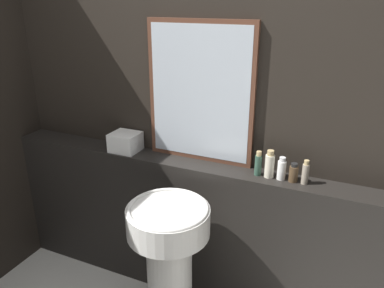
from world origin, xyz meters
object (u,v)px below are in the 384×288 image
(shampoo_bottle, at_px, (258,164))
(body_wash_bottle, at_px, (294,173))
(pedestal_sink, at_px, (169,259))
(conditioner_bottle, at_px, (270,165))
(towel_stack, at_px, (125,142))
(hand_soap_bottle, at_px, (305,173))
(lotion_bottle, at_px, (282,169))
(mirror, at_px, (200,93))

(shampoo_bottle, xyz_separation_m, body_wash_bottle, (0.19, 0.00, -0.02))
(body_wash_bottle, bearing_deg, shampoo_bottle, -180.00)
(pedestal_sink, distance_m, conditioner_bottle, 0.75)
(towel_stack, relative_size, body_wash_bottle, 1.67)
(conditioner_bottle, xyz_separation_m, hand_soap_bottle, (0.19, 0.00, -0.01))
(pedestal_sink, relative_size, towel_stack, 4.92)
(pedestal_sink, xyz_separation_m, conditioner_bottle, (0.42, 0.40, 0.47))
(body_wash_bottle, height_order, hand_soap_bottle, hand_soap_bottle)
(lotion_bottle, bearing_deg, towel_stack, -180.00)
(shampoo_bottle, relative_size, conditioner_bottle, 0.90)
(shampoo_bottle, relative_size, lotion_bottle, 1.10)
(towel_stack, xyz_separation_m, shampoo_bottle, (0.86, 0.00, 0.01))
(conditioner_bottle, bearing_deg, hand_soap_bottle, 0.00)
(pedestal_sink, height_order, mirror, mirror)
(pedestal_sink, relative_size, lotion_bottle, 6.75)
(shampoo_bottle, bearing_deg, lotion_bottle, 0.00)
(lotion_bottle, bearing_deg, hand_soap_bottle, 0.00)
(towel_stack, xyz_separation_m, conditioner_bottle, (0.93, 0.00, 0.01))
(towel_stack, relative_size, lotion_bottle, 1.37)
(mirror, bearing_deg, shampoo_bottle, -11.02)
(pedestal_sink, xyz_separation_m, hand_soap_bottle, (0.61, 0.40, 0.46))
(shampoo_bottle, relative_size, hand_soap_bottle, 1.05)
(mirror, bearing_deg, hand_soap_bottle, -6.68)
(lotion_bottle, bearing_deg, mirror, 171.71)
(mirror, height_order, hand_soap_bottle, mirror)
(pedestal_sink, distance_m, hand_soap_bottle, 0.86)
(towel_stack, xyz_separation_m, body_wash_bottle, (1.06, 0.00, -0.01))
(conditioner_bottle, xyz_separation_m, lotion_bottle, (0.07, 0.00, -0.01))
(conditioner_bottle, height_order, body_wash_bottle, conditioner_bottle)
(mirror, bearing_deg, body_wash_bottle, -7.37)
(shampoo_bottle, distance_m, body_wash_bottle, 0.19)
(lotion_bottle, bearing_deg, conditioner_bottle, 180.00)
(towel_stack, distance_m, lotion_bottle, 0.99)
(shampoo_bottle, distance_m, conditioner_bottle, 0.06)
(pedestal_sink, distance_m, lotion_bottle, 0.78)
(towel_stack, xyz_separation_m, hand_soap_bottle, (1.12, 0.00, 0.00))
(towel_stack, height_order, conditioner_bottle, conditioner_bottle)
(pedestal_sink, bearing_deg, towel_stack, 141.95)
(conditioner_bottle, distance_m, lotion_bottle, 0.07)
(mirror, relative_size, conditioner_bottle, 5.19)
(pedestal_sink, distance_m, body_wash_bottle, 0.81)
(shampoo_bottle, relative_size, body_wash_bottle, 1.33)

